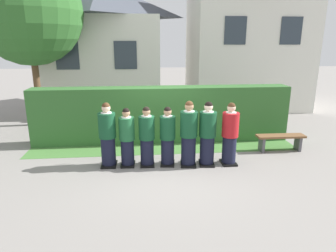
{
  "coord_description": "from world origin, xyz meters",
  "views": [
    {
      "loc": [
        -0.69,
        -7.24,
        3.11
      ],
      "look_at": [
        0.0,
        0.0,
        1.05
      ],
      "focal_mm": 32.06,
      "sensor_mm": 36.0,
      "label": 1
    }
  ],
  "objects": [
    {
      "name": "lawn_strip",
      "position": [
        0.0,
        1.18,
        0.0
      ],
      "size": [
        8.01,
        0.9,
        0.01
      ],
      "primitive_type": "cube",
      "color": "#477A38",
      "rests_on": "ground"
    },
    {
      "name": "school_building_annex",
      "position": [
        4.41,
        7.0,
        3.71
      ],
      "size": [
        5.55,
        3.9,
        7.26
      ],
      "color": "silver",
      "rests_on": "ground"
    },
    {
      "name": "student_front_row_4",
      "position": [
        0.52,
        -0.06,
        0.81
      ],
      "size": [
        0.44,
        0.55,
        1.7
      ],
      "color": "black",
      "rests_on": "ground"
    },
    {
      "name": "student_front_row_5",
      "position": [
        1.01,
        -0.07,
        0.8
      ],
      "size": [
        0.44,
        0.52,
        1.67
      ],
      "color": "black",
      "rests_on": "ground"
    },
    {
      "name": "hedge",
      "position": [
        0.0,
        1.98,
        0.87
      ],
      "size": [
        8.01,
        0.7,
        1.75
      ],
      "color": "#33662D",
      "rests_on": "ground"
    },
    {
      "name": "student_front_row_1",
      "position": [
        -1.04,
        0.06,
        0.72
      ],
      "size": [
        0.4,
        0.45,
        1.52
      ],
      "color": "black",
      "rests_on": "ground"
    },
    {
      "name": "student_front_row_3",
      "position": [
        -0.01,
        0.02,
        0.73
      ],
      "size": [
        0.41,
        0.51,
        1.54
      ],
      "color": "black",
      "rests_on": "ground"
    },
    {
      "name": "wooden_bench",
      "position": [
        3.37,
        0.72,
        0.35
      ],
      "size": [
        1.4,
        0.38,
        0.48
      ],
      "color": "brown",
      "rests_on": "ground"
    },
    {
      "name": "school_building_main",
      "position": [
        -2.36,
        7.37,
        2.91
      ],
      "size": [
        5.38,
        4.55,
        5.67
      ],
      "color": "silver",
      "rests_on": "ground"
    },
    {
      "name": "student_in_red_blazer",
      "position": [
        1.59,
        -0.08,
        0.78
      ],
      "size": [
        0.43,
        0.47,
        1.64
      ],
      "color": "black",
      "rests_on": "ground"
    },
    {
      "name": "ground_plane",
      "position": [
        0.0,
        0.0,
        0.0
      ],
      "size": [
        60.0,
        60.0,
        0.0
      ],
      "primitive_type": "plane",
      "color": "gray"
    },
    {
      "name": "student_front_row_2",
      "position": [
        -0.54,
        0.03,
        0.74
      ],
      "size": [
        0.4,
        0.45,
        1.55
      ],
      "color": "black",
      "rests_on": "ground"
    },
    {
      "name": "oak_tree_left",
      "position": [
        -4.5,
        4.36,
        4.12
      ],
      "size": [
        3.77,
        3.77,
        6.01
      ],
      "color": "brown",
      "rests_on": "ground"
    },
    {
      "name": "student_front_row_0",
      "position": [
        -1.53,
        0.09,
        0.79
      ],
      "size": [
        0.43,
        0.53,
        1.66
      ],
      "color": "black",
      "rests_on": "ground"
    }
  ]
}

